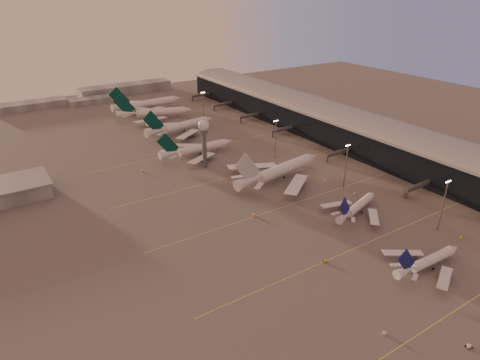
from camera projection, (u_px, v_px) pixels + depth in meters
ground at (345, 274)px, 163.56m from camera, size 700.00×700.00×0.00m
taxiway_markings at (307, 198)px, 220.98m from camera, size 180.00×185.25×0.02m
terminal at (342, 126)px, 296.25m from camera, size 57.00×362.00×23.04m
radar_tower at (204, 134)px, 248.42m from camera, size 6.40×6.40×31.10m
mast_a at (443, 203)px, 186.52m from camera, size 3.60×0.56×25.00m
mast_b at (346, 164)px, 226.83m from camera, size 3.60×0.56×25.00m
mast_c at (276, 137)px, 266.15m from camera, size 3.60×0.56×25.00m
mast_d at (203, 106)px, 333.56m from camera, size 3.60×0.56×25.00m
distant_horizon at (100, 94)px, 410.32m from camera, size 165.00×37.50×9.00m
narrowbody_near at (428, 263)px, 165.04m from camera, size 37.12×29.62×14.50m
narrowbody_mid at (357, 208)px, 204.77m from camera, size 37.01×29.08×14.90m
widebody_white at (280, 173)px, 239.97m from camera, size 65.73×52.26×23.25m
greentail_a at (197, 150)px, 273.61m from camera, size 52.90×42.74×19.22m
greentail_b at (181, 128)px, 314.17m from camera, size 59.64×47.81×21.78m
greentail_c at (155, 114)px, 346.76m from camera, size 60.31×48.02×22.51m
greentail_d at (149, 105)px, 370.47m from camera, size 65.92×53.14×23.93m
gsv_truck_a at (384, 331)px, 135.11m from camera, size 5.03×4.64×2.04m
gsv_tug_near at (469, 346)px, 130.12m from camera, size 2.78×4.00×1.05m
gsv_catering_a at (462, 234)px, 185.54m from camera, size 4.93×3.92×3.71m
gsv_tug_mid at (325, 261)px, 169.87m from camera, size 3.39×3.38×0.86m
gsv_truck_b at (355, 193)px, 223.93m from camera, size 5.64×2.79×2.18m
gsv_truck_c at (254, 213)px, 203.53m from camera, size 5.59×5.85×2.41m
gsv_catering_b at (325, 178)px, 237.56m from camera, size 5.65×3.40×4.33m
gsv_tug_far at (233, 171)px, 250.88m from camera, size 3.74×3.64×0.93m
gsv_truck_d at (142, 169)px, 251.54m from camera, size 3.59×5.98×2.28m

